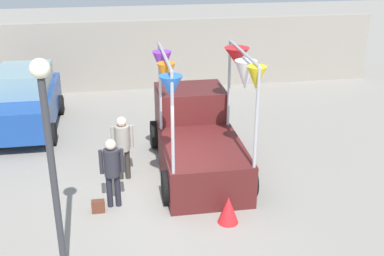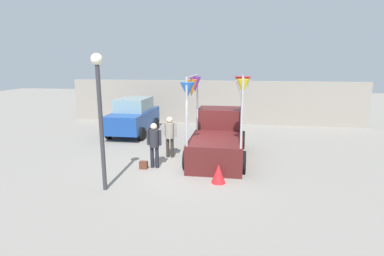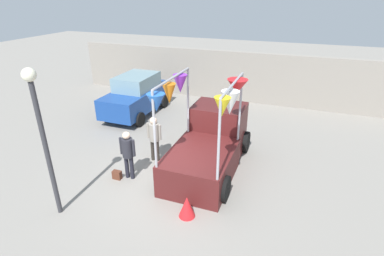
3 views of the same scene
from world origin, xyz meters
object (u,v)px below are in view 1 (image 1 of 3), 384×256
(parked_car, at_px, (26,100))
(person_customer, at_px, (112,167))
(handbag, at_px, (98,206))
(street_lamp, at_px, (49,141))
(folded_kite_bundle_crimson, at_px, (228,210))
(person_vendor, at_px, (123,142))
(vendor_truck, at_px, (196,134))

(parked_car, xyz_separation_m, person_customer, (2.52, -4.92, 0.02))
(person_customer, relative_size, handbag, 5.76)
(parked_car, relative_size, handbag, 14.29)
(street_lamp, bearing_deg, folded_kite_bundle_crimson, 17.49)
(person_vendor, height_order, folded_kite_bundle_crimson, person_vendor)
(vendor_truck, relative_size, street_lamp, 1.04)
(parked_car, relative_size, folded_kite_bundle_crimson, 6.67)
(vendor_truck, height_order, street_lamp, street_lamp)
(folded_kite_bundle_crimson, bearing_deg, vendor_truck, 94.38)
(parked_car, height_order, street_lamp, street_lamp)
(handbag, relative_size, street_lamp, 0.07)
(parked_car, relative_size, person_vendor, 2.46)
(person_customer, bearing_deg, person_vendor, 78.15)
(handbag, bearing_deg, street_lamp, -107.04)
(person_vendor, bearing_deg, street_lamp, -109.63)
(vendor_truck, distance_m, parked_car, 5.69)
(person_vendor, bearing_deg, person_customer, -101.85)
(person_customer, relative_size, person_vendor, 0.99)
(parked_car, distance_m, folded_kite_bundle_crimson, 7.72)
(parked_car, bearing_deg, handbag, -66.99)
(parked_car, xyz_separation_m, folded_kite_bundle_crimson, (4.87, -5.96, -0.64))
(person_vendor, bearing_deg, handbag, -112.83)
(person_vendor, relative_size, handbag, 5.81)
(handbag, xyz_separation_m, folded_kite_bundle_crimson, (2.70, -0.84, 0.16))
(parked_car, distance_m, person_vendor, 4.60)
(handbag, height_order, street_lamp, street_lamp)
(vendor_truck, height_order, person_vendor, vendor_truck)
(folded_kite_bundle_crimson, bearing_deg, handbag, 162.69)
(person_vendor, relative_size, street_lamp, 0.41)
(vendor_truck, distance_m, handbag, 3.20)
(parked_car, xyz_separation_m, person_vendor, (2.79, -3.66, 0.03))
(person_customer, xyz_separation_m, street_lamp, (-0.92, -2.07, 1.59))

